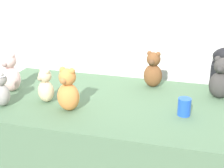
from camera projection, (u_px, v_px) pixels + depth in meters
wall_back at (137, 10)px, 2.78m from camera, size 7.00×0.08×2.60m
display_table at (112, 151)px, 2.43m from camera, size 1.85×0.99×0.79m
teddy_bear_charcoal at (221, 79)px, 2.29m from camera, size 0.18×0.16×0.29m
teddy_bear_ginger at (68, 91)px, 2.10m from camera, size 0.16×0.15×0.28m
teddy_bear_ash at (1, 87)px, 2.17m from camera, size 0.16×0.15×0.27m
teddy_bear_chestnut at (153, 70)px, 2.49m from camera, size 0.15×0.14×0.27m
teddy_bear_blush at (10, 73)px, 2.41m from camera, size 0.16×0.14×0.29m
teddy_bear_sand at (46, 86)px, 2.24m from camera, size 0.15×0.15×0.23m
party_cup_blue at (184, 107)px, 2.06m from camera, size 0.08×0.08×0.11m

